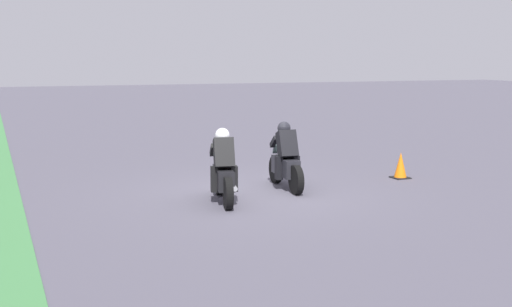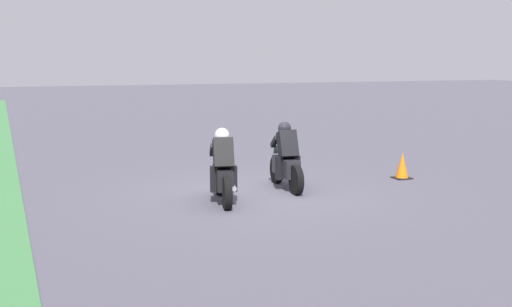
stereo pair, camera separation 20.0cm
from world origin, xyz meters
TOP-DOWN VIEW (x-y plane):
  - ground_plane at (0.00, 0.00)m, footprint 120.00×120.00m
  - rider_lane_a at (0.26, -0.89)m, footprint 2.04×0.57m
  - rider_lane_b at (-0.51, 0.88)m, footprint 2.02×0.63m
  - traffic_cone at (0.32, -4.03)m, footprint 0.40×0.40m

SIDE VIEW (x-z plane):
  - ground_plane at x=0.00m, z-range 0.00..0.00m
  - traffic_cone at x=0.32m, z-range -0.02..0.62m
  - rider_lane_a at x=0.26m, z-range -0.13..1.38m
  - rider_lane_b at x=-0.51m, z-range -0.13..1.38m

